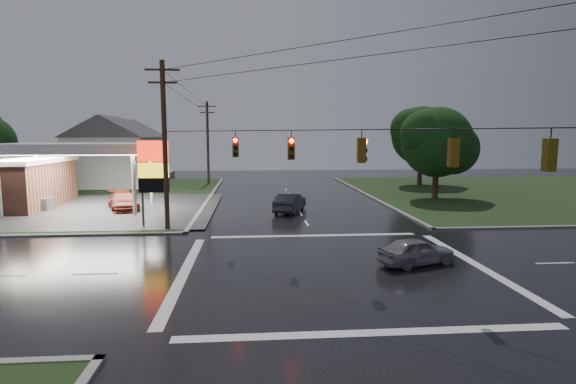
{
  "coord_description": "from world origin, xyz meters",
  "views": [
    {
      "loc": [
        -3.82,
        -20.36,
        6.26
      ],
      "look_at": [
        -1.79,
        5.25,
        3.0
      ],
      "focal_mm": 28.0,
      "sensor_mm": 36.0,
      "label": 1
    }
  ],
  "objects": [
    {
      "name": "ground",
      "position": [
        0.0,
        0.0,
        0.0
      ],
      "size": [
        120.0,
        120.0,
        0.0
      ],
      "primitive_type": "plane",
      "color": "black",
      "rests_on": "ground"
    },
    {
      "name": "grass_nw",
      "position": [
        -26.0,
        26.0,
        0.04
      ],
      "size": [
        36.0,
        36.0,
        0.08
      ],
      "primitive_type": "cube",
      "color": "black",
      "rests_on": "ground"
    },
    {
      "name": "grass_ne",
      "position": [
        26.0,
        26.0,
        0.04
      ],
      "size": [
        36.0,
        36.0,
        0.08
      ],
      "primitive_type": "cube",
      "color": "black",
      "rests_on": "ground"
    },
    {
      "name": "pylon_sign",
      "position": [
        -10.5,
        10.5,
        4.01
      ],
      "size": [
        2.0,
        0.35,
        6.0
      ],
      "color": "#59595E",
      "rests_on": "ground"
    },
    {
      "name": "utility_pole_nw",
      "position": [
        -9.5,
        9.5,
        5.72
      ],
      "size": [
        2.2,
        0.32,
        11.0
      ],
      "color": "#382619",
      "rests_on": "ground"
    },
    {
      "name": "utility_pole_n",
      "position": [
        -9.5,
        38.0,
        5.47
      ],
      "size": [
        2.2,
        0.32,
        10.5
      ],
      "color": "#382619",
      "rests_on": "ground"
    },
    {
      "name": "traffic_signals",
      "position": [
        0.02,
        -0.02,
        6.48
      ],
      "size": [
        26.87,
        26.87,
        1.47
      ],
      "color": "black",
      "rests_on": "ground"
    },
    {
      "name": "house_near",
      "position": [
        -20.95,
        36.0,
        4.41
      ],
      "size": [
        11.05,
        8.48,
        8.6
      ],
      "color": "silver",
      "rests_on": "ground"
    },
    {
      "name": "house_far",
      "position": [
        -21.95,
        48.0,
        4.41
      ],
      "size": [
        11.05,
        8.48,
        8.6
      ],
      "color": "silver",
      "rests_on": "ground"
    },
    {
      "name": "tree_ne_near",
      "position": [
        14.14,
        21.99,
        5.56
      ],
      "size": [
        7.99,
        6.8,
        8.98
      ],
      "color": "black",
      "rests_on": "ground"
    },
    {
      "name": "tree_ne_far",
      "position": [
        17.15,
        33.99,
        6.18
      ],
      "size": [
        8.46,
        7.2,
        9.8
      ],
      "color": "black",
      "rests_on": "ground"
    },
    {
      "name": "car_north",
      "position": [
        -0.8,
        15.88,
        0.78
      ],
      "size": [
        3.15,
        5.0,
        1.56
      ],
      "primitive_type": "imported",
      "rotation": [
        0.0,
        0.0,
        2.8
      ],
      "color": "#22262B",
      "rests_on": "ground"
    },
    {
      "name": "car_crossing",
      "position": [
        4.08,
        0.35,
        0.66
      ],
      "size": [
        4.18,
        2.71,
        1.32
      ],
      "primitive_type": "imported",
      "rotation": [
        0.0,
        0.0,
        1.89
      ],
      "color": "gray",
      "rests_on": "ground"
    },
    {
      "name": "car_pump",
      "position": [
        -14.67,
        17.83,
        0.76
      ],
      "size": [
        3.95,
        5.62,
        1.51
      ],
      "primitive_type": "imported",
      "rotation": [
        0.0,
        0.0,
        0.39
      ],
      "color": "#5F2015",
      "rests_on": "ground"
    }
  ]
}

